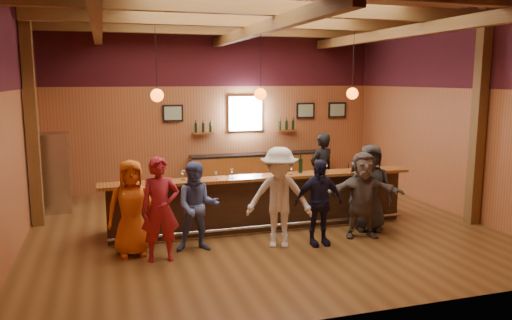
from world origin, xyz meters
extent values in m
plane|color=brown|center=(0.00, 0.00, 0.00)|extent=(9.00, 9.00, 0.00)
cube|color=brown|center=(0.00, 4.00, 2.25)|extent=(9.00, 0.04, 4.50)
cube|color=brown|center=(0.00, -4.00, 2.25)|extent=(9.00, 0.04, 4.50)
cube|color=brown|center=(-4.50, 0.00, 2.25)|extent=(0.04, 8.00, 4.50)
cube|color=brown|center=(4.50, 0.00, 2.25)|extent=(0.04, 8.00, 4.50)
cube|color=#3D1018|center=(0.00, 3.98, 3.65)|extent=(9.00, 0.01, 1.70)
cube|color=#3D1018|center=(-4.48, 0.00, 3.65)|extent=(0.01, 8.00, 1.70)
cube|color=#3D1018|center=(4.48, 0.00, 3.65)|extent=(0.01, 8.00, 1.70)
cube|color=brown|center=(-4.35, 1.50, 2.25)|extent=(0.22, 0.22, 4.50)
cube|color=brown|center=(4.35, -1.00, 2.25)|extent=(0.22, 0.22, 4.50)
cube|color=brown|center=(0.00, -1.00, 4.20)|extent=(8.80, 0.20, 0.25)
cube|color=brown|center=(0.00, 1.00, 4.20)|extent=(8.80, 0.20, 0.25)
cube|color=brown|center=(0.00, 3.00, 4.20)|extent=(8.80, 0.20, 0.25)
cube|color=brown|center=(-3.00, 0.00, 3.95)|extent=(0.18, 7.80, 0.22)
cube|color=brown|center=(0.00, 0.00, 3.95)|extent=(0.18, 7.80, 0.22)
cube|color=brown|center=(3.00, 0.00, 3.95)|extent=(0.18, 7.80, 0.22)
cube|color=black|center=(0.00, 0.00, 0.53)|extent=(6.00, 0.60, 1.05)
cube|color=brown|center=(0.00, -0.18, 1.08)|extent=(6.30, 0.50, 0.06)
cube|color=black|center=(0.00, 0.38, 0.93)|extent=(6.00, 0.48, 0.05)
cube|color=black|center=(0.00, 0.38, 0.45)|extent=(6.00, 0.48, 0.90)
cube|color=silver|center=(2.00, 0.38, 0.88)|extent=(0.45, 0.40, 0.14)
cube|color=silver|center=(2.50, 0.38, 0.88)|extent=(0.45, 0.40, 0.14)
cylinder|color=silver|center=(0.00, -0.42, 0.15)|extent=(6.00, 0.06, 0.06)
cube|color=brown|center=(1.20, 3.72, 0.45)|extent=(4.00, 0.50, 0.90)
cube|color=black|center=(1.20, 3.72, 0.93)|extent=(4.00, 0.52, 0.05)
cube|color=silver|center=(0.80, 3.95, 2.05)|extent=(0.95, 0.08, 0.95)
cube|color=white|center=(0.80, 3.90, 2.05)|extent=(0.78, 0.01, 0.78)
cube|color=black|center=(-1.20, 3.94, 2.10)|extent=(0.55, 0.04, 0.45)
cube|color=silver|center=(-1.20, 3.92, 2.10)|extent=(0.45, 0.01, 0.35)
cube|color=black|center=(2.60, 3.94, 2.10)|extent=(0.55, 0.04, 0.45)
cube|color=silver|center=(2.60, 3.92, 2.10)|extent=(0.45, 0.01, 0.35)
cube|color=black|center=(3.60, 3.94, 2.10)|extent=(0.55, 0.04, 0.45)
cube|color=silver|center=(3.60, 3.92, 2.10)|extent=(0.45, 0.01, 0.35)
cube|color=brown|center=(-0.40, 3.88, 1.55)|extent=(0.60, 0.18, 0.04)
cylinder|color=black|center=(-0.60, 3.88, 1.70)|extent=(0.07, 0.07, 0.26)
cylinder|color=black|center=(-0.40, 3.88, 1.70)|extent=(0.07, 0.07, 0.26)
cylinder|color=black|center=(-0.20, 3.88, 1.70)|extent=(0.07, 0.07, 0.26)
cube|color=brown|center=(2.00, 3.88, 1.55)|extent=(0.60, 0.18, 0.04)
cylinder|color=black|center=(1.80, 3.88, 1.70)|extent=(0.07, 0.07, 0.26)
cylinder|color=black|center=(2.00, 3.88, 1.70)|extent=(0.07, 0.07, 0.26)
cylinder|color=black|center=(2.20, 3.88, 1.70)|extent=(0.07, 0.07, 0.26)
cylinder|color=black|center=(-2.00, 0.00, 3.33)|extent=(0.01, 0.01, 1.25)
sphere|color=#FF600C|center=(-2.00, 0.00, 2.70)|extent=(0.24, 0.24, 0.24)
cylinder|color=black|center=(0.00, 0.00, 3.33)|extent=(0.01, 0.01, 1.25)
sphere|color=#FF600C|center=(0.00, 0.00, 2.70)|extent=(0.24, 0.24, 0.24)
cylinder|color=black|center=(2.00, 0.00, 3.33)|extent=(0.01, 0.01, 1.25)
sphere|color=#FF600C|center=(2.00, 0.00, 2.70)|extent=(0.24, 0.24, 0.24)
cube|color=silver|center=(-4.10, 2.60, 0.90)|extent=(0.70, 0.70, 1.80)
imported|color=#D25C13|center=(-2.58, -0.88, 0.83)|extent=(0.83, 0.56, 1.66)
imported|color=maroon|center=(-2.14, -1.28, 0.87)|extent=(0.65, 0.43, 1.75)
imported|color=#4E609C|center=(-1.46, -0.99, 0.79)|extent=(0.85, 0.70, 1.59)
imported|color=silver|center=(-0.03, -1.21, 0.91)|extent=(1.34, 1.05, 1.82)
imported|color=#191831|center=(0.69, -1.32, 0.79)|extent=(0.93, 0.39, 1.58)
imported|color=#5B5049|center=(1.68, -1.15, 0.83)|extent=(1.60, 0.80, 1.66)
imported|color=#272729|center=(2.04, -0.79, 0.86)|extent=(0.98, 0.81, 1.73)
imported|color=black|center=(1.79, 0.99, 0.89)|extent=(0.75, 0.60, 1.78)
cylinder|color=brown|center=(0.36, -0.07, 1.22)|extent=(0.21, 0.21, 0.23)
cylinder|color=black|center=(0.83, -0.09, 1.25)|extent=(0.08, 0.08, 0.29)
cylinder|color=black|center=(0.83, -0.09, 1.44)|extent=(0.03, 0.03, 0.10)
cylinder|color=black|center=(0.83, -0.10, 1.24)|extent=(0.08, 0.08, 0.27)
cylinder|color=black|center=(0.83, -0.10, 1.42)|extent=(0.03, 0.03, 0.09)
cylinder|color=silver|center=(-2.66, -0.21, 1.11)|extent=(0.08, 0.08, 0.01)
cylinder|color=silver|center=(-2.66, -0.21, 1.17)|extent=(0.01, 0.01, 0.11)
sphere|color=silver|center=(-2.66, -0.21, 1.26)|extent=(0.09, 0.09, 0.09)
cylinder|color=silver|center=(-2.12, -0.28, 1.11)|extent=(0.08, 0.08, 0.01)
cylinder|color=silver|center=(-2.12, -0.28, 1.17)|extent=(0.01, 0.01, 0.11)
sphere|color=silver|center=(-2.12, -0.28, 1.27)|extent=(0.09, 0.09, 0.09)
cylinder|color=silver|center=(-1.57, -0.13, 1.11)|extent=(0.07, 0.07, 0.01)
cylinder|color=silver|center=(-1.57, -0.13, 1.17)|extent=(0.01, 0.01, 0.11)
sphere|color=silver|center=(-1.57, -0.13, 1.26)|extent=(0.09, 0.09, 0.09)
cylinder|color=silver|center=(-0.97, -0.28, 1.11)|extent=(0.06, 0.06, 0.01)
cylinder|color=silver|center=(-0.97, -0.28, 1.16)|extent=(0.01, 0.01, 0.09)
sphere|color=silver|center=(-0.97, -0.28, 1.23)|extent=(0.07, 0.07, 0.07)
cylinder|color=silver|center=(-0.64, -0.23, 1.11)|extent=(0.07, 0.07, 0.01)
cylinder|color=silver|center=(-0.64, -0.23, 1.17)|extent=(0.01, 0.01, 0.10)
sphere|color=silver|center=(-0.64, -0.23, 1.26)|extent=(0.08, 0.08, 0.08)
cylinder|color=silver|center=(0.56, -0.24, 1.11)|extent=(0.07, 0.07, 0.01)
cylinder|color=silver|center=(0.56, -0.24, 1.17)|extent=(0.01, 0.01, 0.10)
sphere|color=silver|center=(0.56, -0.24, 1.24)|extent=(0.08, 0.08, 0.08)
cylinder|color=silver|center=(1.34, -0.20, 1.11)|extent=(0.07, 0.07, 0.01)
cylinder|color=silver|center=(1.34, -0.20, 1.17)|extent=(0.01, 0.01, 0.10)
sphere|color=silver|center=(1.34, -0.20, 1.26)|extent=(0.08, 0.08, 0.08)
cylinder|color=silver|center=(2.10, -0.24, 1.11)|extent=(0.07, 0.07, 0.01)
cylinder|color=silver|center=(2.10, -0.24, 1.17)|extent=(0.01, 0.01, 0.10)
sphere|color=silver|center=(2.10, -0.24, 1.24)|extent=(0.08, 0.08, 0.08)
camera|label=1|loc=(-2.96, -9.39, 3.00)|focal=35.00mm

